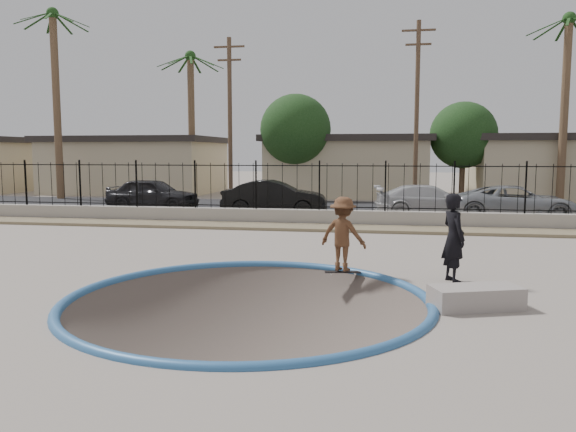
# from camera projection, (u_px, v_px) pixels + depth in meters

# --- Properties ---
(ground) EXTENTS (120.00, 120.00, 2.20)m
(ground) POSITION_uv_depth(u_px,v_px,m) (324.00, 246.00, 23.50)
(ground) COLOR gray
(ground) RESTS_ON ground
(bowl_pit) EXTENTS (6.84, 6.84, 1.80)m
(bowl_pit) POSITION_uv_depth(u_px,v_px,m) (248.00, 300.00, 10.66)
(bowl_pit) COLOR #4F453D
(bowl_pit) RESTS_ON ground
(coping_ring) EXTENTS (7.04, 7.04, 0.20)m
(coping_ring) POSITION_uv_depth(u_px,v_px,m) (248.00, 300.00, 10.66)
(coping_ring) COLOR #2E6096
(coping_ring) RESTS_ON ground
(rock_strip) EXTENTS (42.00, 1.60, 0.11)m
(rock_strip) POSITION_uv_depth(u_px,v_px,m) (316.00, 228.00, 20.63)
(rock_strip) COLOR #8D7C5C
(rock_strip) RESTS_ON ground
(retaining_wall) EXTENTS (42.00, 0.45, 0.60)m
(retaining_wall) POSITION_uv_depth(u_px,v_px,m) (319.00, 218.00, 21.68)
(retaining_wall) COLOR #9D978A
(retaining_wall) RESTS_ON ground
(fence) EXTENTS (40.00, 0.04, 1.80)m
(fence) POSITION_uv_depth(u_px,v_px,m) (319.00, 187.00, 21.55)
(fence) COLOR black
(fence) RESTS_ON retaining_wall
(street) EXTENTS (90.00, 8.00, 0.04)m
(street) POSITION_uv_depth(u_px,v_px,m) (335.00, 208.00, 28.27)
(street) COLOR black
(street) RESTS_ON ground
(house_west) EXTENTS (11.60, 8.60, 3.90)m
(house_west) POSITION_uv_depth(u_px,v_px,m) (137.00, 164.00, 39.94)
(house_west) COLOR #C3B08B
(house_west) RESTS_ON ground
(house_center) EXTENTS (10.60, 8.60, 3.90)m
(house_center) POSITION_uv_depth(u_px,v_px,m) (348.00, 165.00, 37.35)
(house_center) COLOR #C3B08B
(house_center) RESTS_ON ground
(house_east) EXTENTS (12.60, 8.60, 3.90)m
(house_east) POSITION_uv_depth(u_px,v_px,m) (574.00, 166.00, 34.93)
(house_east) COLOR #C3B08B
(house_east) RESTS_ON ground
(palm_left) EXTENTS (2.30, 2.30, 11.30)m
(palm_left) POSITION_uv_depth(u_px,v_px,m) (55.00, 65.00, 33.26)
(palm_left) COLOR brown
(palm_left) RESTS_ON ground
(palm_mid) EXTENTS (2.30, 2.30, 9.30)m
(palm_mid) POSITION_uv_depth(u_px,v_px,m) (191.00, 92.00, 36.10)
(palm_mid) COLOR brown
(palm_mid) RESTS_ON ground
(palm_right) EXTENTS (2.30, 2.30, 10.30)m
(palm_right) POSITION_uv_depth(u_px,v_px,m) (567.00, 68.00, 30.27)
(palm_right) COLOR brown
(palm_right) RESTS_ON ground
(utility_pole_left) EXTENTS (1.70, 0.24, 9.00)m
(utility_pole_left) POSITION_uv_depth(u_px,v_px,m) (230.00, 118.00, 30.74)
(utility_pole_left) COLOR #473323
(utility_pole_left) RESTS_ON ground
(utility_pole_mid) EXTENTS (1.70, 0.24, 9.50)m
(utility_pole_mid) POSITION_uv_depth(u_px,v_px,m) (417.00, 111.00, 28.98)
(utility_pole_mid) COLOR #473323
(utility_pole_mid) RESTS_ON ground
(street_tree_left) EXTENTS (4.32, 4.32, 6.36)m
(street_tree_left) POSITION_uv_depth(u_px,v_px,m) (296.00, 130.00, 34.19)
(street_tree_left) COLOR #473323
(street_tree_left) RESTS_ON ground
(street_tree_mid) EXTENTS (3.96, 3.96, 5.83)m
(street_tree_mid) POSITION_uv_depth(u_px,v_px,m) (463.00, 135.00, 33.48)
(street_tree_mid) COLOR #473323
(street_tree_mid) RESTS_ON ground
(skater) EXTENTS (1.25, 0.97, 1.70)m
(skater) POSITION_uv_depth(u_px,v_px,m) (343.00, 238.00, 12.83)
(skater) COLOR brown
(skater) RESTS_ON ground
(skateboard) EXTENTS (0.85, 0.35, 0.07)m
(skateboard) POSITION_uv_depth(u_px,v_px,m) (343.00, 272.00, 12.92)
(skateboard) COLOR black
(skateboard) RESTS_ON ground
(videographer) EXTENTS (0.69, 0.83, 1.93)m
(videographer) POSITION_uv_depth(u_px,v_px,m) (454.00, 238.00, 12.10)
(videographer) COLOR black
(videographer) RESTS_ON ground
(concrete_ledge) EXTENTS (1.74, 1.19, 0.40)m
(concrete_ledge) POSITION_uv_depth(u_px,v_px,m) (476.00, 297.00, 10.10)
(concrete_ledge) COLOR gray
(concrete_ledge) RESTS_ON ground
(car_a) EXTENTS (4.61, 2.10, 1.53)m
(car_a) POSITION_uv_depth(u_px,v_px,m) (153.00, 194.00, 27.41)
(car_a) COLOR black
(car_a) RESTS_ON street
(car_b) EXTENTS (4.75, 1.96, 1.53)m
(car_b) POSITION_uv_depth(u_px,v_px,m) (274.00, 198.00, 25.07)
(car_b) COLOR black
(car_b) RESTS_ON street
(car_c) EXTENTS (4.86, 2.33, 1.37)m
(car_c) POSITION_uv_depth(u_px,v_px,m) (429.00, 201.00, 24.37)
(car_c) COLOR #BBBBBD
(car_c) RESTS_ON street
(car_d) EXTENTS (5.17, 2.63, 1.40)m
(car_d) POSITION_uv_depth(u_px,v_px,m) (517.00, 202.00, 23.42)
(car_d) COLOR #909498
(car_d) RESTS_ON street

